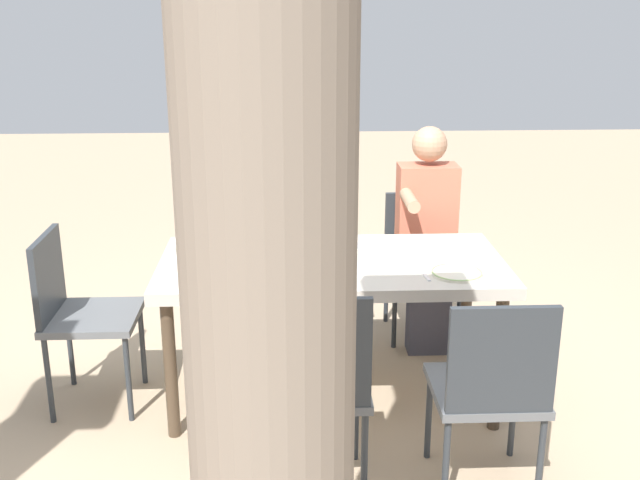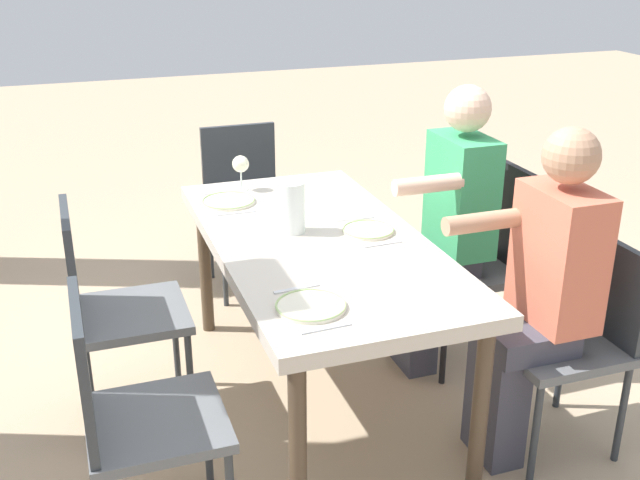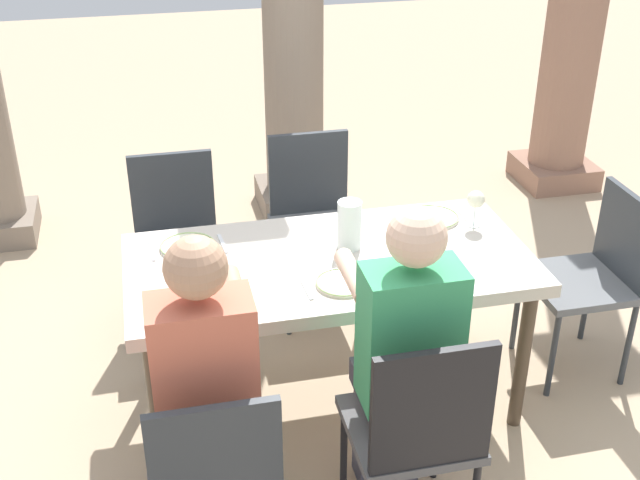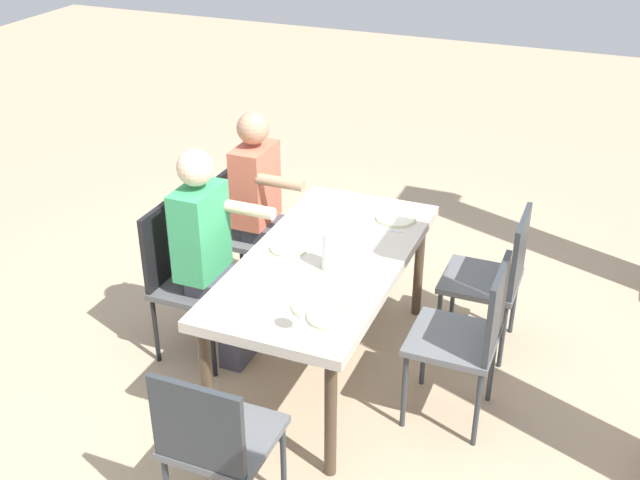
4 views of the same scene
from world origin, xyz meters
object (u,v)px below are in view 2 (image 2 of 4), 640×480
chair_west_north (129,408)px  plate_0 (311,306)px  chair_west_south (575,329)px  chair_mid_north (108,302)px  diner_woman_green (539,290)px  diner_man_white (447,223)px  water_pitcher (293,210)px  wine_glass_2 (241,165)px  chair_mid_south (483,252)px  chair_head_east (245,195)px  dining_table (318,254)px  plate_2 (228,201)px  plate_1 (368,230)px

chair_west_north → plate_0: bearing=-88.0°
chair_west_south → chair_mid_north: (0.71, 1.66, 0.05)m
diner_woman_green → diner_man_white: bearing=0.6°
diner_man_white → water_pitcher: size_ratio=6.11×
chair_mid_north → water_pitcher: size_ratio=4.41×
diner_woman_green → diner_man_white: size_ratio=0.99×
wine_glass_2 → chair_west_south: bearing=-142.9°
chair_west_south → plate_0: chair_west_south is taller
chair_mid_north → chair_west_north: bearing=-180.0°
chair_mid_south → water_pitcher: (-0.01, 0.91, 0.32)m
chair_head_east → plate_0: (-1.83, 0.22, 0.23)m
dining_table → chair_mid_south: chair_mid_south is taller
chair_head_east → plate_2: size_ratio=3.73×
chair_mid_north → plate_1: size_ratio=4.43×
diner_woman_green → water_pitcher: (0.69, 0.72, 0.16)m
water_pitcher → chair_mid_south: bearing=-89.3°
chair_mid_north → wine_glass_2: bearing=-49.5°
chair_head_east → wine_glass_2: wine_glass_2 is taller
chair_mid_south → diner_woman_green: (-0.70, 0.19, 0.16)m
plate_1 → water_pitcher: 0.32m
chair_mid_north → diner_woman_green: bearing=-115.4°
chair_west_north → diner_man_white: diner_man_white is taller
chair_mid_north → plate_2: 0.76m
dining_table → chair_mid_south: (0.11, -0.84, -0.15)m
diner_man_white → dining_table: bearing=99.9°
dining_table → wine_glass_2: wine_glass_2 is taller
wine_glass_2 → plate_2: bearing=148.0°
chair_mid_south → plate_1: chair_mid_south is taller
diner_man_white → plate_0: size_ratio=5.53×
chair_mid_south → chair_west_south: bearing=179.3°
plate_0 → plate_1: bearing=-37.4°
chair_west_north → chair_west_south: size_ratio=1.06×
chair_mid_north → diner_woman_green: 1.65m
water_pitcher → plate_1: bearing=-108.8°
plate_1 → chair_west_south: bearing=-134.2°
diner_woman_green → wine_glass_2: (1.29, 0.79, 0.19)m
chair_mid_north → plate_1: chair_mid_north is taller
chair_west_south → diner_woman_green: bearing=89.0°
dining_table → water_pitcher: size_ratio=7.92×
chair_west_south → chair_mid_north: chair_mid_north is taller
plate_0 → wine_glass_2: (1.27, -0.08, 0.12)m
chair_mid_south → chair_west_north: bearing=112.9°
diner_man_white → water_pitcher: diner_man_white is taller
diner_woman_green → plate_0: diner_woman_green is taller
plate_0 → water_pitcher: bearing=-12.3°
chair_mid_north → chair_head_east: size_ratio=1.05×
dining_table → water_pitcher: water_pitcher is taller
chair_mid_south → wine_glass_2: 1.20m
plate_0 → plate_2: same height
chair_head_east → plate_2: bearing=161.1°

